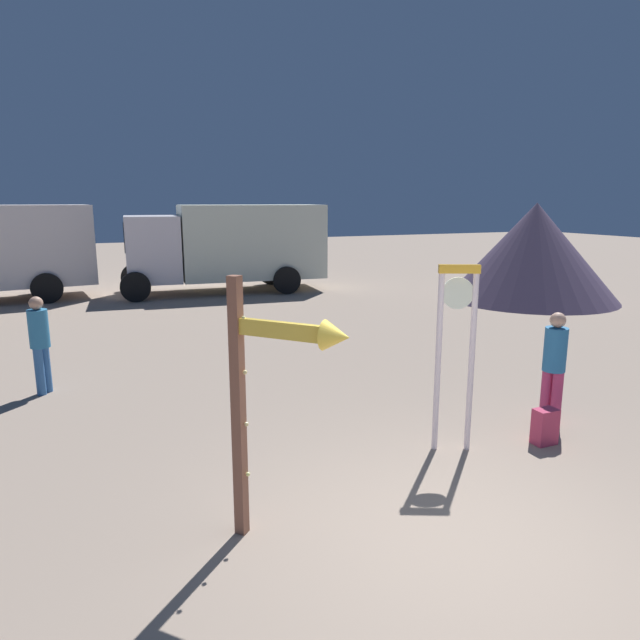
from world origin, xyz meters
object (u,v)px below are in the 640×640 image
person_near_clock (554,362)px  dome_tent (534,252)px  box_truck_far (230,244)px  person_distant (40,340)px  arrow_sign (273,377)px  standing_clock (456,339)px  backpack (544,427)px

person_near_clock → dome_tent: 10.55m
box_truck_far → dome_tent: size_ratio=1.33×
person_distant → box_truck_far: size_ratio=0.23×
arrow_sign → box_truck_far: (3.27, 14.25, 0.04)m
dome_tent → standing_clock: bearing=-137.7°
standing_clock → person_distant: size_ratio=1.46×
arrow_sign → box_truck_far: 14.62m
backpack → person_near_clock: bearing=40.0°
standing_clock → person_near_clock: standing_clock is taller
standing_clock → person_distant: bearing=137.8°
box_truck_far → arrow_sign: bearing=-102.9°
standing_clock → backpack: (1.17, -0.34, -1.17)m
arrow_sign → person_near_clock: (4.36, 1.14, -0.68)m
standing_clock → backpack: size_ratio=4.99×
arrow_sign → dome_tent: dome_tent is taller
arrow_sign → box_truck_far: box_truck_far is taller
arrow_sign → standing_clock: bearing=21.0°
arrow_sign → backpack: bearing=10.0°
person_near_clock → box_truck_far: bearing=94.7°
person_distant → dome_tent: dome_tent is taller
arrow_sign → box_truck_far: size_ratio=0.35×
standing_clock → person_near_clock: 1.82m
box_truck_far → dome_tent: dome_tent is taller
arrow_sign → dome_tent: size_ratio=0.47×
person_near_clock → arrow_sign: bearing=-165.3°
standing_clock → box_truck_far: 13.26m
person_distant → dome_tent: bearing=15.4°
standing_clock → arrow_sign: bearing=-159.0°
standing_clock → arrow_sign: (-2.62, -1.01, 0.16)m
standing_clock → arrow_sign: size_ratio=0.95×
person_distant → standing_clock: bearing=-42.2°
person_near_clock → backpack: size_ratio=3.41×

